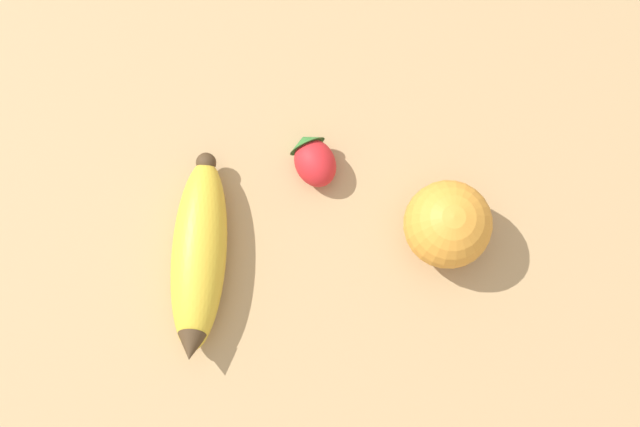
# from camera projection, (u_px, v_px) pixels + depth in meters

# --- Properties ---
(ground_plane) EXTENTS (3.00, 3.00, 0.00)m
(ground_plane) POSITION_uv_depth(u_px,v_px,m) (88.00, 177.00, 0.78)
(ground_plane) COLOR tan
(banana) EXTENTS (0.16, 0.14, 0.04)m
(banana) POSITION_uv_depth(u_px,v_px,m) (199.00, 256.00, 0.74)
(banana) COLOR gold
(banana) RESTS_ON ground_plane
(orange) EXTENTS (0.07, 0.07, 0.07)m
(orange) POSITION_uv_depth(u_px,v_px,m) (448.00, 225.00, 0.73)
(orange) COLOR orange
(orange) RESTS_ON ground_plane
(strawberry) EXTENTS (0.05, 0.04, 0.03)m
(strawberry) POSITION_uv_depth(u_px,v_px,m) (313.00, 159.00, 0.76)
(strawberry) COLOR red
(strawberry) RESTS_ON ground_plane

